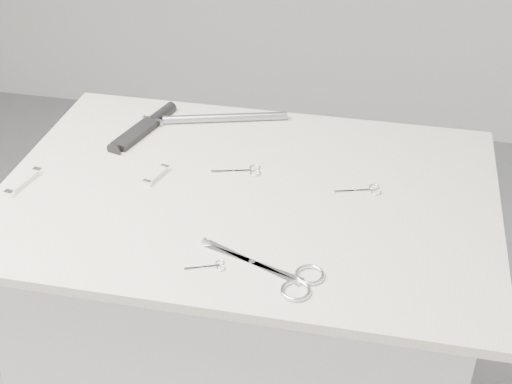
% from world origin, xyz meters
% --- Properties ---
extents(plinth, '(0.90, 0.60, 0.90)m').
position_xyz_m(plinth, '(0.00, 0.00, 0.45)').
color(plinth, silver).
rests_on(plinth, ground).
extents(display_board, '(1.00, 0.70, 0.02)m').
position_xyz_m(display_board, '(0.00, 0.00, 0.91)').
color(display_board, beige).
rests_on(display_board, plinth).
extents(large_shears, '(0.23, 0.14, 0.01)m').
position_xyz_m(large_shears, '(0.12, -0.25, 0.92)').
color(large_shears, silver).
rests_on(large_shears, display_board).
extents(embroidery_scissors_a, '(0.10, 0.05, 0.00)m').
position_xyz_m(embroidery_scissors_a, '(-0.02, 0.07, 0.92)').
color(embroidery_scissors_a, silver).
rests_on(embroidery_scissors_a, display_board).
extents(embroidery_scissors_b, '(0.09, 0.05, 0.00)m').
position_xyz_m(embroidery_scissors_b, '(0.23, 0.05, 0.92)').
color(embroidery_scissors_b, silver).
rests_on(embroidery_scissors_b, display_board).
extents(tiny_scissors, '(0.07, 0.04, 0.00)m').
position_xyz_m(tiny_scissors, '(-0.01, -0.25, 0.92)').
color(tiny_scissors, silver).
rests_on(tiny_scissors, display_board).
extents(sheathed_knife, '(0.09, 0.22, 0.03)m').
position_xyz_m(sheathed_knife, '(-0.28, 0.21, 0.93)').
color(sheathed_knife, black).
rests_on(sheathed_knife, display_board).
extents(pocket_knife_a, '(0.04, 0.11, 0.01)m').
position_xyz_m(pocket_knife_a, '(-0.45, -0.07, 0.93)').
color(pocket_knife_a, beige).
rests_on(pocket_knife_a, display_board).
extents(pocket_knife_b, '(0.04, 0.08, 0.01)m').
position_xyz_m(pocket_knife_b, '(-0.19, 0.01, 0.92)').
color(pocket_knife_b, beige).
rests_on(pocket_knife_b, display_board).
extents(metal_rail, '(0.29, 0.10, 0.02)m').
position_xyz_m(metal_rail, '(-0.11, 0.27, 0.93)').
color(metal_rail, gray).
rests_on(metal_rail, display_board).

